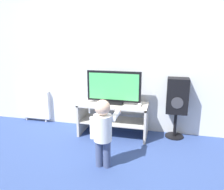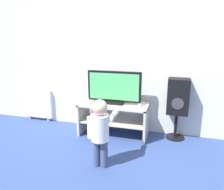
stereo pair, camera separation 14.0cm
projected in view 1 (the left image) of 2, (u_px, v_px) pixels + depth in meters
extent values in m
plane|color=navy|center=(110.00, 141.00, 3.60)|extent=(16.00, 16.00, 0.00)
cube|color=silver|center=(118.00, 58.00, 3.83)|extent=(10.00, 0.06, 2.60)
cube|color=beige|center=(113.00, 105.00, 3.71)|extent=(1.16, 0.51, 0.03)
cube|color=beige|center=(113.00, 121.00, 3.78)|extent=(1.12, 0.47, 0.02)
cube|color=beige|center=(83.00, 117.00, 3.90)|extent=(0.04, 0.51, 0.56)
cube|color=beige|center=(146.00, 122.00, 3.64)|extent=(0.04, 0.51, 0.56)
cube|color=black|center=(114.00, 102.00, 3.72)|extent=(0.32, 0.20, 0.04)
cube|color=black|center=(114.00, 86.00, 3.65)|extent=(0.92, 0.05, 0.52)
cube|color=#4CBF66|center=(113.00, 87.00, 3.62)|extent=(0.85, 0.01, 0.45)
cube|color=white|center=(140.00, 105.00, 3.59)|extent=(0.05, 0.17, 0.04)
cube|color=#3F8CE5|center=(139.00, 106.00, 3.51)|extent=(0.03, 0.00, 0.01)
cube|color=white|center=(86.00, 104.00, 3.67)|extent=(0.08, 0.13, 0.02)
cylinder|color=#337FD8|center=(86.00, 103.00, 3.67)|extent=(0.01, 0.01, 0.00)
cylinder|color=#3F4C72|center=(99.00, 153.00, 2.85)|extent=(0.10, 0.10, 0.38)
cylinder|color=#3F4C72|center=(107.00, 154.00, 2.83)|extent=(0.10, 0.10, 0.38)
cylinder|color=white|center=(103.00, 128.00, 2.75)|extent=(0.23, 0.23, 0.34)
sphere|color=beige|center=(102.00, 108.00, 2.68)|extent=(0.20, 0.20, 0.20)
cylinder|color=white|center=(93.00, 128.00, 2.79)|extent=(0.07, 0.07, 0.29)
cylinder|color=white|center=(116.00, 115.00, 2.82)|extent=(0.07, 0.29, 0.07)
sphere|color=beige|center=(118.00, 112.00, 2.96)|extent=(0.09, 0.09, 0.09)
cube|color=white|center=(119.00, 111.00, 2.99)|extent=(0.03, 0.13, 0.02)
cylinder|color=black|center=(174.00, 136.00, 3.75)|extent=(0.31, 0.31, 0.02)
cylinder|color=black|center=(175.00, 125.00, 3.70)|extent=(0.05, 0.05, 0.44)
cube|color=black|center=(177.00, 96.00, 3.57)|extent=(0.34, 0.26, 0.58)
cylinder|color=#38383D|center=(177.00, 103.00, 3.47)|extent=(0.19, 0.01, 0.19)
cube|color=white|center=(35.00, 104.00, 4.39)|extent=(0.63, 0.08, 0.57)
cube|color=silver|center=(27.00, 118.00, 4.53)|extent=(0.03, 0.05, 0.06)
cube|color=silver|center=(46.00, 120.00, 4.42)|extent=(0.03, 0.05, 0.06)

